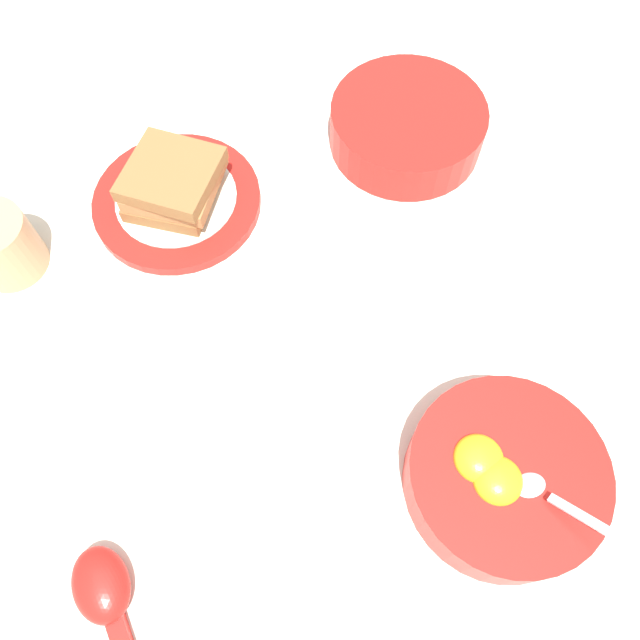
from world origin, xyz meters
name	(u,v)px	position (x,y,z in m)	size (l,w,h in m)	color
ground_plane	(302,386)	(0.00, 0.00, 0.00)	(3.00, 3.00, 0.00)	silver
egg_bowl	(504,477)	(-0.14, 0.13, 0.03)	(0.16, 0.16, 0.08)	red
toast_plate	(177,201)	(0.07, -0.24, 0.01)	(0.18, 0.18, 0.01)	red
toast_sandwich	(173,182)	(0.07, -0.23, 0.04)	(0.12, 0.12, 0.05)	brown
soup_spoon	(107,600)	(0.19, 0.13, 0.01)	(0.05, 0.15, 0.03)	red
congee_bowl	(407,125)	(-0.19, -0.25, 0.03)	(0.17, 0.17, 0.05)	red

